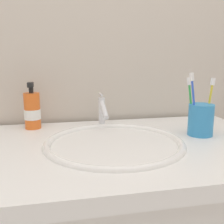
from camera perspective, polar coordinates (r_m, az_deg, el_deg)
name	(u,v)px	position (r m, az deg, el deg)	size (l,w,h in m)	color
tiled_wall_back	(94,27)	(1.11, -3.77, 17.52)	(2.24, 0.04, 2.40)	beige
sink_basin	(114,156)	(0.83, 0.43, -9.19)	(0.42, 0.42, 0.11)	white
faucet	(102,110)	(0.99, -2.03, 0.38)	(0.02, 0.14, 0.12)	silver
toothbrush_cup	(201,120)	(0.93, 18.24, -1.57)	(0.08, 0.08, 0.10)	#338CCC
toothbrush_blue	(194,100)	(0.90, 16.88, 2.37)	(0.05, 0.02, 0.20)	blue
toothbrush_green	(191,102)	(0.92, 16.31, 2.09)	(0.04, 0.02, 0.18)	green
toothbrush_yellow	(209,102)	(0.94, 19.89, 2.05)	(0.03, 0.02, 0.18)	yellow
soap_dispenser	(32,111)	(1.01, -16.49, 0.25)	(0.06, 0.06, 0.17)	orange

